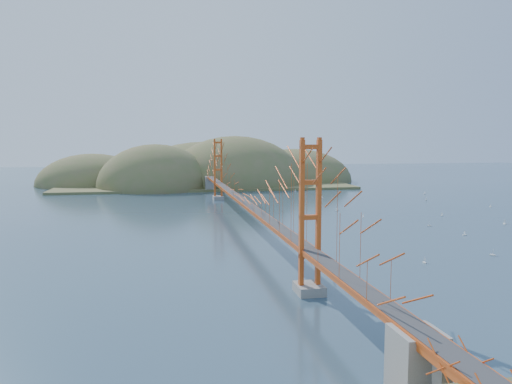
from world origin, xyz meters
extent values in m
plane|color=#2E485D|center=(0.00, 0.00, 0.00)|extent=(320.00, 320.00, 0.00)
cube|color=gray|center=(0.00, -30.00, 0.35)|extent=(2.00, 2.40, 0.70)
cube|color=gray|center=(0.00, 30.00, 0.35)|extent=(2.00, 2.40, 0.70)
cube|color=#C74816|center=(0.00, 0.00, 3.30)|extent=(1.40, 92.00, 0.16)
cube|color=#C74816|center=(0.00, 0.00, 3.10)|extent=(1.33, 92.00, 0.24)
cube|color=#38383A|center=(0.00, 0.00, 3.40)|extent=(1.19, 92.00, 0.03)
cube|color=gray|center=(0.00, -46.00, 1.65)|extent=(2.00, 2.20, 3.30)
cube|color=gray|center=(0.00, 46.00, 1.65)|extent=(2.20, 2.60, 3.30)
cube|color=brown|center=(0.00, 64.00, 0.25)|extent=(70.00, 40.00, 0.60)
ellipsoid|color=brown|center=(-12.00, 56.00, 0.00)|extent=(28.00, 28.00, 21.00)
ellipsoid|color=brown|center=(8.00, 62.00, 0.00)|extent=(36.00, 36.00, 25.00)
ellipsoid|color=brown|center=(26.00, 70.00, 0.00)|extent=(32.00, 32.00, 18.00)
ellipsoid|color=brown|center=(-28.00, 68.00, 0.00)|extent=(28.00, 28.00, 16.00)
ellipsoid|color=brown|center=(2.00, 78.00, 0.00)|extent=(44.00, 44.00, 22.00)
cube|color=white|center=(18.66, 42.00, 0.06)|extent=(0.58, 0.30, 0.10)
cylinder|color=white|center=(18.66, 42.00, 0.36)|extent=(0.02, 0.02, 0.60)
cube|color=white|center=(21.61, -21.64, 0.06)|extent=(0.48, 0.60, 0.11)
cylinder|color=white|center=(21.61, -21.64, 0.38)|extent=(0.02, 0.02, 0.64)
cube|color=white|center=(17.31, 11.41, 0.07)|extent=(0.63, 0.51, 0.11)
cylinder|color=white|center=(17.31, 11.41, 0.40)|extent=(0.02, 0.02, 0.67)
cube|color=white|center=(13.36, -23.14, 0.06)|extent=(0.18, 0.52, 0.09)
cylinder|color=white|center=(13.36, -23.14, 0.34)|extent=(0.01, 0.01, 0.56)
cube|color=white|center=(31.07, 3.19, 0.06)|extent=(0.56, 0.46, 0.10)
cylinder|color=white|center=(31.07, 3.19, 0.36)|extent=(0.02, 0.02, 0.60)
cube|color=white|center=(24.46, -4.68, 0.06)|extent=(0.54, 0.50, 0.10)
cylinder|color=white|center=(24.46, -4.68, 0.36)|extent=(0.02, 0.02, 0.61)
cube|color=white|center=(25.23, -11.46, 0.05)|extent=(0.49, 0.20, 0.09)
cylinder|color=white|center=(25.23, -11.46, 0.31)|extent=(0.01, 0.01, 0.52)
cube|color=white|center=(38.83, 21.41, 0.05)|extent=(0.51, 0.38, 0.09)
cylinder|color=white|center=(38.83, 21.41, 0.32)|extent=(0.01, 0.01, 0.54)
cube|color=white|center=(44.42, 31.87, 0.06)|extent=(0.56, 0.30, 0.10)
cylinder|color=white|center=(44.42, 31.87, 0.35)|extent=(0.02, 0.02, 0.58)
cube|color=white|center=(35.49, -5.15, 0.06)|extent=(0.24, 0.61, 0.11)
cylinder|color=white|center=(35.49, -5.15, 0.39)|extent=(0.02, 0.02, 0.64)
cube|color=white|center=(45.12, 11.10, 0.05)|extent=(0.19, 0.50, 0.09)
cylinder|color=white|center=(45.12, 11.10, 0.32)|extent=(0.01, 0.01, 0.53)
cube|color=white|center=(20.54, 28.84, 0.05)|extent=(0.50, 0.23, 0.09)
cylinder|color=white|center=(20.54, 28.84, 0.31)|extent=(0.01, 0.01, 0.52)
cube|color=white|center=(18.92, 4.47, 0.05)|extent=(0.25, 0.49, 0.09)
cylinder|color=white|center=(18.92, 4.47, 0.31)|extent=(0.01, 0.01, 0.52)
camera|label=1|loc=(-10.81, -65.13, 11.52)|focal=35.00mm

